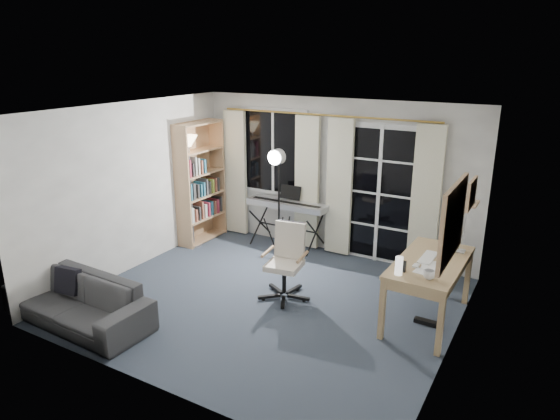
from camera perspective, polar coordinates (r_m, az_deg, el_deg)
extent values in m
cube|color=#323948|center=(6.50, -1.51, -10.38)|extent=(4.50, 4.00, 0.02)
cube|color=white|center=(8.12, -0.65, 6.68)|extent=(1.20, 0.06, 1.40)
cube|color=black|center=(8.10, -0.76, 6.65)|extent=(1.10, 0.02, 1.30)
cube|color=white|center=(8.09, -0.80, 6.64)|extent=(0.04, 0.03, 1.30)
cube|color=white|center=(7.50, 11.29, 1.69)|extent=(1.32, 0.06, 2.11)
cube|color=black|center=(7.57, 9.07, 1.96)|extent=(0.55, 0.02, 1.95)
cube|color=black|center=(7.39, 13.41, 1.31)|extent=(0.55, 0.02, 1.95)
cube|color=white|center=(7.47, 11.19, 1.62)|extent=(0.05, 0.04, 2.05)
cube|color=white|center=(7.61, 10.98, -1.82)|extent=(1.15, 0.03, 0.03)
cube|color=white|center=(7.46, 11.20, 1.81)|extent=(1.15, 0.03, 0.03)
cube|color=white|center=(7.34, 11.43, 5.56)|extent=(1.15, 0.03, 0.03)
cylinder|color=gold|center=(7.54, 5.02, 10.77)|extent=(3.50, 0.03, 0.03)
cube|color=beige|center=(8.50, -5.07, 4.21)|extent=(0.40, 0.07, 2.10)
cube|color=beige|center=(7.83, 3.09, 3.08)|extent=(0.40, 0.07, 2.10)
cube|color=beige|center=(7.60, 6.80, 2.55)|extent=(0.40, 0.07, 2.10)
cube|color=beige|center=(7.22, 16.31, 1.13)|extent=(0.40, 0.07, 2.10)
cube|color=#A27855|center=(7.98, -11.14, 2.42)|extent=(0.32, 0.04, 1.99)
cube|color=#A27855|center=(8.64, -7.20, 3.77)|extent=(0.32, 0.04, 1.99)
cube|color=#A27855|center=(8.40, -9.85, 3.24)|extent=(0.05, 0.89, 1.99)
cube|color=#A27855|center=(8.59, -8.78, -3.11)|extent=(0.33, 0.90, 0.02)
cube|color=#A27855|center=(8.47, -8.90, -0.78)|extent=(0.33, 0.90, 0.02)
cube|color=#A27855|center=(8.36, -9.02, 1.68)|extent=(0.33, 0.90, 0.02)
cube|color=#A27855|center=(8.27, -9.15, 4.19)|extent=(0.33, 0.90, 0.02)
cube|color=#A27855|center=(8.19, -9.27, 6.76)|extent=(0.33, 0.90, 0.02)
cube|color=#A27855|center=(8.12, -9.42, 9.72)|extent=(0.33, 0.90, 0.02)
cube|color=silver|center=(8.15, -10.48, -0.56)|extent=(0.22, 0.06, 0.26)
cube|color=#A85B46|center=(8.23, -10.02, -0.56)|extent=(0.22, 0.05, 0.20)
cube|color=#3C3C3C|center=(8.28, -9.66, -0.32)|extent=(0.22, 0.04, 0.23)
cube|color=#A85B46|center=(8.33, -9.34, 0.04)|extent=(0.22, 0.04, 0.30)
cube|color=silver|center=(8.39, -8.99, -0.04)|extent=(0.22, 0.06, 0.23)
cube|color=#A42E45|center=(8.46, -8.60, 0.15)|extent=(0.22, 0.04, 0.24)
cube|color=#2C6D86|center=(8.52, -8.28, 0.29)|extent=(0.22, 0.05, 0.24)
cube|color=#A85B46|center=(8.58, -7.91, 0.40)|extent=(0.22, 0.03, 0.23)
cube|color=#A42E45|center=(8.63, -7.62, 0.54)|extent=(0.22, 0.06, 0.24)
cube|color=#3C3C3C|center=(8.70, -7.25, 0.77)|extent=(0.22, 0.03, 0.26)
cube|color=#2C6D86|center=(8.04, -10.63, 2.05)|extent=(0.22, 0.04, 0.27)
cube|color=#3C3C3C|center=(8.10, -10.29, 2.15)|extent=(0.22, 0.06, 0.27)
cube|color=#3C3C3C|center=(8.17, -9.84, 2.19)|extent=(0.22, 0.04, 0.23)
cube|color=#2C6D86|center=(8.23, -9.49, 2.26)|extent=(0.22, 0.03, 0.21)
cube|color=#2C6D86|center=(8.28, -9.18, 2.43)|extent=(0.22, 0.04, 0.23)
cube|color=#3C3C3C|center=(8.33, -8.86, 2.68)|extent=(0.22, 0.04, 0.27)
cube|color=#3C3C3C|center=(8.39, -8.53, 2.61)|extent=(0.22, 0.05, 0.22)
cube|color=#B9D54F|center=(8.45, -8.17, 2.79)|extent=(0.22, 0.04, 0.23)
cube|color=#A85B46|center=(8.51, -7.84, 2.94)|extent=(0.22, 0.03, 0.24)
cube|color=#3C3C3C|center=(8.56, -7.55, 3.01)|extent=(0.22, 0.03, 0.23)
cube|color=#A42E45|center=(7.95, -10.78, 4.71)|extent=(0.22, 0.04, 0.28)
cube|color=#3C3C3C|center=(8.01, -10.41, 4.58)|extent=(0.22, 0.03, 0.21)
cube|color=silver|center=(8.05, -10.11, 4.97)|extent=(0.22, 0.04, 0.30)
cube|color=silver|center=(8.11, -9.77, 4.98)|extent=(0.22, 0.04, 0.27)
cube|color=#A85B46|center=(8.17, -9.43, 4.90)|extent=(0.22, 0.04, 0.22)
cube|color=#2C6D86|center=(8.22, -9.11, 5.03)|extent=(0.22, 0.05, 0.23)
cylinder|color=#B2B2B7|center=(8.35, -9.80, -3.91)|extent=(0.35, 0.35, 0.03)
cylinder|color=#B2B2B7|center=(8.08, -10.11, 1.71)|extent=(0.04, 0.04, 1.68)
cone|color=#FFE5B2|center=(7.89, -10.45, 7.76)|extent=(0.37, 0.37, 0.17)
cylinder|color=black|center=(8.24, -2.27, -1.41)|extent=(0.03, 0.64, 0.58)
cylinder|color=black|center=(8.24, -2.27, -1.41)|extent=(0.03, 0.64, 0.58)
cylinder|color=black|center=(7.78, 4.10, -2.62)|extent=(0.03, 0.64, 0.58)
cylinder|color=black|center=(7.78, 4.10, -2.62)|extent=(0.03, 0.64, 0.58)
cylinder|color=black|center=(8.00, 0.82, -2.00)|extent=(1.02, 0.03, 0.02)
cube|color=silver|center=(7.88, 0.84, 0.65)|extent=(1.32, 0.34, 0.09)
cube|color=white|center=(7.80, 0.55, 0.75)|extent=(1.22, 0.14, 0.02)
cube|color=black|center=(7.83, 0.69, 0.90)|extent=(1.18, 0.08, 0.01)
cube|color=black|center=(7.91, 1.20, 2.04)|extent=(0.36, 0.07, 0.22)
cylinder|color=black|center=(7.58, 0.61, -3.46)|extent=(0.04, 0.27, 0.70)
cylinder|color=black|center=(7.75, -0.07, -2.99)|extent=(0.23, 0.16, 0.70)
cylinder|color=black|center=(7.59, -0.90, -3.43)|extent=(0.24, 0.14, 0.70)
cylinder|color=black|center=(7.42, -0.12, 1.63)|extent=(0.03, 0.03, 1.20)
cylinder|color=silver|center=(7.24, -0.35, 6.08)|extent=(0.24, 0.14, 0.23)
cylinder|color=white|center=(7.18, -0.68, 5.98)|extent=(0.20, 0.03, 0.20)
cube|color=black|center=(6.48, 2.15, -9.96)|extent=(0.30, 0.09, 0.04)
cylinder|color=black|center=(6.47, 2.76, -10.21)|extent=(0.05, 0.05, 0.05)
cube|color=black|center=(6.68, 1.58, -9.05)|extent=(0.10, 0.30, 0.04)
cylinder|color=black|center=(6.74, 1.97, -8.98)|extent=(0.05, 0.05, 0.05)
cube|color=black|center=(6.69, -0.46, -8.99)|extent=(0.28, 0.18, 0.04)
cylinder|color=black|center=(6.76, -0.79, -8.90)|extent=(0.05, 0.05, 0.05)
cube|color=black|center=(6.50, -1.26, -9.85)|extent=(0.24, 0.24, 0.04)
cylinder|color=black|center=(6.50, -1.90, -10.07)|extent=(0.05, 0.05, 0.05)
cube|color=black|center=(6.37, 0.36, -10.49)|extent=(0.17, 0.28, 0.04)
cylinder|color=black|center=(6.31, 0.32, -10.94)|extent=(0.05, 0.05, 0.05)
cylinder|color=black|center=(6.45, 0.48, -7.97)|extent=(0.06, 0.06, 0.36)
cube|color=beige|center=(6.36, 0.48, -6.34)|extent=(0.47, 0.47, 0.07)
cube|color=beige|center=(6.43, 1.15, -3.44)|extent=(0.41, 0.17, 0.48)
cube|color=black|center=(6.46, 1.26, -3.18)|extent=(0.39, 0.14, 0.44)
cylinder|color=#A27855|center=(6.40, -1.43, -4.76)|extent=(0.09, 0.37, 0.04)
cylinder|color=#A27855|center=(6.25, 2.58, -5.38)|extent=(0.09, 0.37, 0.04)
cube|color=#9E7C51|center=(6.00, 16.84, -5.74)|extent=(0.74, 1.43, 0.04)
cube|color=#9E7C51|center=(6.03, 16.78, -6.36)|extent=(0.70, 1.39, 0.10)
cube|color=#9E7C51|center=(5.66, 11.59, -11.06)|extent=(0.06, 0.06, 0.72)
cube|color=#9E7C51|center=(5.52, 17.85, -12.39)|extent=(0.06, 0.06, 0.72)
cube|color=#9E7C51|center=(6.81, 15.47, -6.24)|extent=(0.06, 0.06, 0.72)
cube|color=#9E7C51|center=(6.70, 20.65, -7.19)|extent=(0.06, 0.06, 0.72)
cube|color=silver|center=(6.37, 19.57, -4.38)|extent=(0.18, 0.13, 0.02)
cube|color=silver|center=(6.32, 19.70, -3.25)|extent=(0.04, 0.03, 0.22)
cube|color=silver|center=(6.27, 19.85, -1.87)|extent=(0.05, 0.55, 0.34)
cube|color=black|center=(6.27, 19.67, -1.84)|extent=(0.02, 0.51, 0.30)
cube|color=white|center=(6.04, 16.55, -5.23)|extent=(0.15, 0.43, 0.02)
cube|color=white|center=(5.78, 15.27, -6.16)|extent=(0.06, 0.10, 0.02)
cube|color=white|center=(5.84, 16.98, -6.14)|extent=(0.26, 0.33, 0.01)
cube|color=white|center=(5.67, 16.15, -6.83)|extent=(0.23, 0.17, 0.00)
cube|color=black|center=(5.60, 13.92, -6.27)|extent=(0.05, 0.04, 0.12)
cylinder|color=white|center=(5.50, 13.43, -6.23)|extent=(0.08, 0.08, 0.20)
cube|color=black|center=(6.21, 16.49, -12.21)|extent=(0.31, 0.09, 0.05)
imported|color=silver|center=(5.50, 16.69, -6.98)|extent=(0.13, 0.10, 0.12)
cube|color=#A27855|center=(4.84, 19.15, -1.31)|extent=(0.04, 0.94, 0.74)
cube|color=white|center=(4.84, 18.91, -1.27)|extent=(0.01, 0.84, 0.64)
cube|color=#A27855|center=(5.68, 21.06, 1.74)|extent=(0.03, 0.42, 0.32)
cube|color=#499354|center=(5.68, 20.91, 1.76)|extent=(0.00, 0.36, 0.26)
cube|color=#A27855|center=(6.23, 20.95, 0.70)|extent=(0.16, 0.30, 0.02)
cone|color=beige|center=(6.21, 21.04, 1.49)|extent=(0.12, 0.12, 0.15)
imported|color=#323335|center=(6.31, -22.23, -8.87)|extent=(1.88, 0.60, 0.73)
cube|color=black|center=(6.53, -23.09, -7.43)|extent=(0.33, 0.21, 0.33)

